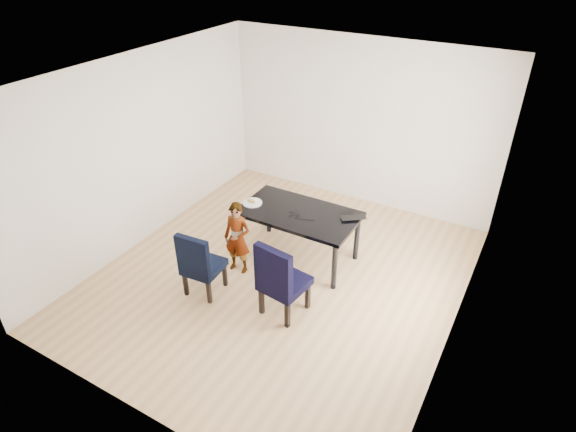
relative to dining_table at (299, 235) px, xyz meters
The scene contains 14 objects.
floor 0.63m from the dining_table, 90.00° to the right, with size 4.50×5.00×0.01m, color tan.
ceiling 2.38m from the dining_table, 90.00° to the right, with size 4.50×5.00×0.01m, color white.
wall_back 2.23m from the dining_table, 90.00° to the left, with size 4.50×0.01×2.70m, color white.
wall_front 3.16m from the dining_table, 90.00° to the right, with size 4.50×0.01×2.70m, color silver.
wall_left 2.51m from the dining_table, 167.50° to the right, with size 0.01×5.00×2.70m, color white.
wall_right 2.51m from the dining_table, 12.50° to the right, with size 0.01×5.00×2.70m, color white.
dining_table is the anchor object (origin of this frame).
chair_left 1.41m from the dining_table, 119.77° to the right, with size 0.45×0.46×0.93m, color black.
chair_right 1.12m from the dining_table, 70.09° to the right, with size 0.50×0.52×1.03m, color black.
child 0.88m from the dining_table, 131.43° to the right, with size 0.38×0.25×1.04m, color orange.
plate 0.79m from the dining_table, behind, with size 0.27×0.27×0.02m, color silver.
sandwich 0.82m from the dining_table, behind, with size 0.13×0.06×0.05m, color #A17539.
laptop 0.82m from the dining_table, 19.46° to the left, with size 0.33×0.22×0.03m, color black.
cable_tangle 0.40m from the dining_table, 91.16° to the right, with size 0.13×0.13×0.01m, color black.
Camera 1 is at (2.61, -4.40, 4.12)m, focal length 30.00 mm.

